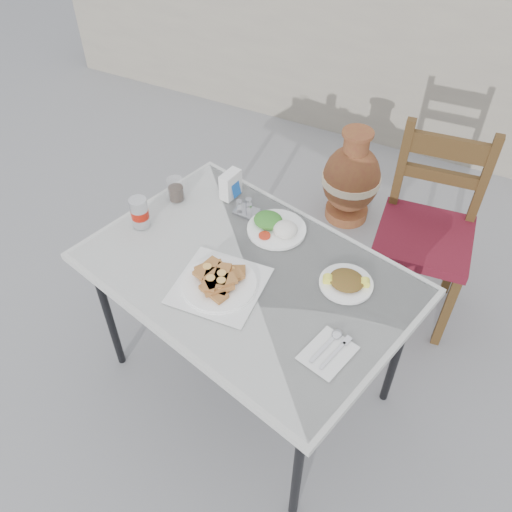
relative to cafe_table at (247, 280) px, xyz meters
The scene contains 13 objects.
ground 0.75m from the cafe_table, 131.95° to the left, with size 80.00×80.00×0.00m, color slate.
cafe_table is the anchor object (origin of this frame).
pide_plate 0.16m from the cafe_table, 115.94° to the right, with size 0.36×0.36×0.07m.
salad_rice_plate 0.29m from the cafe_table, 90.02° to the left, with size 0.26×0.26×0.07m.
salad_chopped_plate 0.41m from the cafe_table, 15.63° to the left, with size 0.22×0.22×0.05m.
soda_can 0.57m from the cafe_table, behind, with size 0.08×0.08×0.14m.
cola_glass 0.59m from the cafe_table, 152.80° to the left, with size 0.08×0.08×0.11m.
napkin_holder 0.51m from the cafe_table, 126.50° to the left, with size 0.08×0.12×0.13m.
condiment_caddy 0.37m from the cafe_table, 118.29° to the left, with size 0.11×0.09×0.08m.
cutlery_napkin 0.50m from the cafe_table, 25.87° to the right, with size 0.19×0.23×0.01m.
chair 1.08m from the cafe_table, 57.29° to the left, with size 0.52×0.52×1.06m.
terracotta_urn 1.51m from the cafe_table, 90.13° to the left, with size 0.38×0.38×0.66m.
back_wall 2.52m from the cafe_table, 90.23° to the left, with size 6.00×0.25×1.20m, color gray.
Camera 1 is at (0.73, -1.36, 2.42)m, focal length 38.00 mm.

